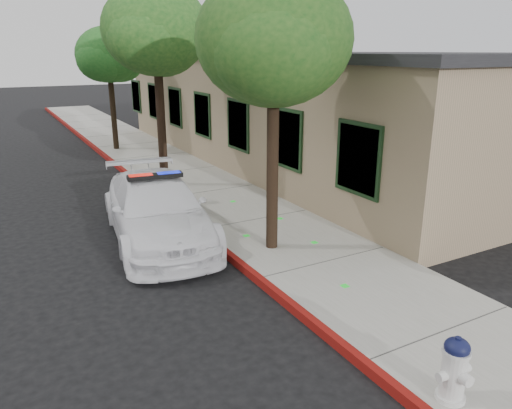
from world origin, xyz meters
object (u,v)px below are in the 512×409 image
(clapboard_building, at_px, (294,108))
(street_tree_near, at_px, (274,46))
(police_car, at_px, (157,210))
(street_tree_far, at_px, (109,58))
(street_tree_mid, at_px, (156,34))

(clapboard_building, height_order, street_tree_near, street_tree_near)
(clapboard_building, relative_size, street_tree_near, 3.68)
(police_car, height_order, street_tree_far, street_tree_far)
(clapboard_building, xyz_separation_m, street_tree_far, (-5.85, 5.24, 1.88))
(clapboard_building, height_order, police_car, clapboard_building)
(clapboard_building, relative_size, street_tree_far, 4.07)
(clapboard_building, bearing_deg, street_tree_far, 138.16)
(police_car, distance_m, street_tree_near, 4.58)
(street_tree_near, height_order, street_tree_far, street_tree_near)
(clapboard_building, xyz_separation_m, street_tree_near, (-5.64, -7.77, 2.26))
(police_car, height_order, street_tree_near, street_tree_near)
(clapboard_building, height_order, street_tree_far, street_tree_far)
(street_tree_far, bearing_deg, police_car, -98.95)
(street_tree_mid, bearing_deg, street_tree_near, -86.73)
(street_tree_near, xyz_separation_m, street_tree_mid, (-0.36, 6.25, 0.37))
(street_tree_near, relative_size, street_tree_mid, 0.93)
(street_tree_mid, height_order, street_tree_far, street_tree_mid)
(clapboard_building, height_order, street_tree_mid, street_tree_mid)
(street_tree_far, bearing_deg, street_tree_mid, -91.18)
(police_car, xyz_separation_m, street_tree_mid, (1.60, 4.27, 4.00))
(street_tree_far, bearing_deg, street_tree_near, -89.04)
(street_tree_mid, distance_m, street_tree_far, 6.81)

